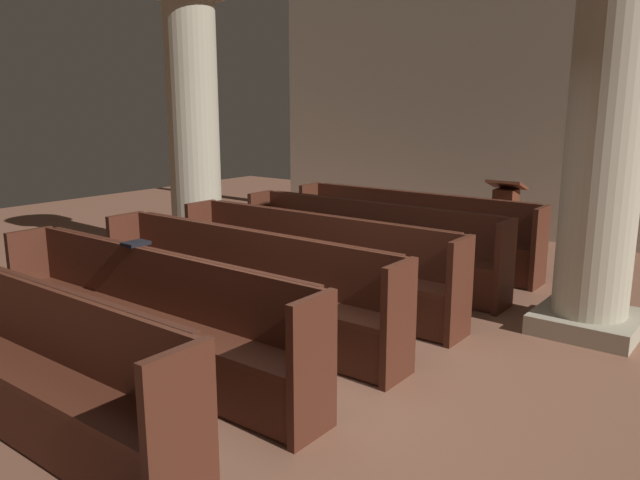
% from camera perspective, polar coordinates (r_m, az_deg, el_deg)
% --- Properties ---
extents(ground_plane, '(19.20, 19.20, 0.00)m').
position_cam_1_polar(ground_plane, '(5.23, -3.25, -11.24)').
color(ground_plane, brown).
extents(back_wall, '(10.00, 0.16, 4.50)m').
position_cam_1_polar(back_wall, '(10.19, 20.09, 12.56)').
color(back_wall, beige).
rests_on(back_wall, ground).
extents(pew_row_0, '(3.41, 0.46, 0.94)m').
position_cam_1_polar(pew_row_0, '(8.24, 8.39, 1.14)').
color(pew_row_0, '#4C2316').
rests_on(pew_row_0, ground).
extents(pew_row_1, '(3.41, 0.46, 0.94)m').
position_cam_1_polar(pew_row_1, '(7.36, 4.38, -0.12)').
color(pew_row_1, '#4C2316').
rests_on(pew_row_1, ground).
extents(pew_row_2, '(3.41, 0.47, 0.94)m').
position_cam_1_polar(pew_row_2, '(6.53, -0.69, -1.70)').
color(pew_row_2, '#4C2316').
rests_on(pew_row_2, ground).
extents(pew_row_3, '(3.41, 0.46, 0.94)m').
position_cam_1_polar(pew_row_3, '(5.77, -7.16, -3.71)').
color(pew_row_3, '#4C2316').
rests_on(pew_row_3, ground).
extents(pew_row_4, '(3.41, 0.46, 0.94)m').
position_cam_1_polar(pew_row_4, '(5.11, -15.49, -6.20)').
color(pew_row_4, '#4C2316').
rests_on(pew_row_4, ground).
extents(pew_row_5, '(3.41, 0.47, 0.94)m').
position_cam_1_polar(pew_row_5, '(4.61, -26.06, -9.13)').
color(pew_row_5, '#4C2316').
rests_on(pew_row_5, ground).
extents(pillar_aisle_side, '(0.97, 0.97, 3.69)m').
position_cam_1_polar(pillar_aisle_side, '(6.09, 24.70, 9.61)').
color(pillar_aisle_side, '#9F967E').
rests_on(pillar_aisle_side, ground).
extents(pillar_far_side, '(0.97, 0.97, 3.69)m').
position_cam_1_polar(pillar_far_side, '(8.50, -11.52, 10.97)').
color(pillar_far_side, '#9F967E').
rests_on(pillar_far_side, ground).
extents(lectern, '(0.48, 0.45, 1.08)m').
position_cam_1_polar(lectern, '(8.91, 16.45, 1.29)').
color(lectern, '#492215').
rests_on(lectern, ground).
extents(hymn_book, '(0.15, 0.20, 0.03)m').
position_cam_1_polar(hymn_book, '(5.37, -16.47, -0.30)').
color(hymn_book, black).
rests_on(hymn_book, pew_row_4).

